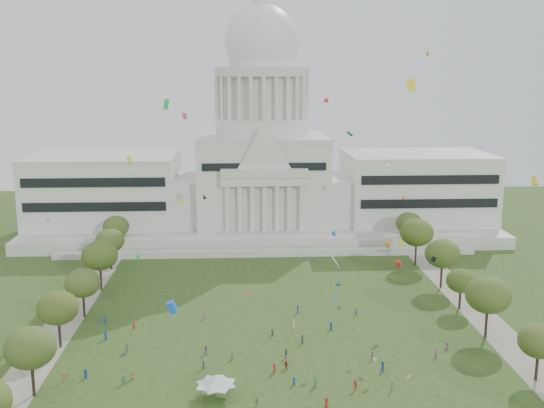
{
  "coord_description": "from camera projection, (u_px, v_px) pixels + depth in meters",
  "views": [
    {
      "loc": [
        -7.58,
        -107.09,
        55.16
      ],
      "look_at": [
        0.0,
        45.0,
        24.0
      ],
      "focal_mm": 42.0,
      "sensor_mm": 36.0,
      "label": 1
    }
  ],
  "objects": [
    {
      "name": "row_tree_l_6",
      "position": [
        116.0,
        226.0,
        199.49
      ],
      "size": [
        8.19,
        8.19,
        11.64
      ],
      "color": "black",
      "rests_on": "ground"
    },
    {
      "name": "person_0",
      "position": [
        447.0,
        346.0,
        129.68
      ],
      "size": [
        0.92,
        0.82,
        1.59
      ],
      "primitive_type": "imported",
      "rotation": [
        0.0,
        0.0,
        5.78
      ],
      "color": "#994C8C",
      "rests_on": "ground"
    },
    {
      "name": "person_4",
      "position": [
        286.0,
        353.0,
        125.76
      ],
      "size": [
        0.85,
        1.27,
        1.99
      ],
      "primitive_type": "imported",
      "rotation": [
        0.0,
        0.0,
        4.52
      ],
      "color": "#4C4C51",
      "rests_on": "ground"
    },
    {
      "name": "row_tree_r_5",
      "position": [
        417.0,
        233.0,
        185.02
      ],
      "size": [
        9.82,
        9.82,
        13.96
      ],
      "color": "black",
      "rests_on": "ground"
    },
    {
      "name": "person_2",
      "position": [
        436.0,
        354.0,
        125.83
      ],
      "size": [
        0.89,
        0.68,
        1.62
      ],
      "primitive_type": "imported",
      "rotation": [
        0.0,
        0.0,
        0.28
      ],
      "color": "#994C8C",
      "rests_on": "ground"
    },
    {
      "name": "ground",
      "position": [
        284.0,
        382.0,
        116.21
      ],
      "size": [
        400.0,
        400.0,
        0.0
      ],
      "primitive_type": "plane",
      "color": "#2C421A",
      "rests_on": "ground"
    },
    {
      "name": "row_tree_r_1",
      "position": [
        539.0,
        341.0,
        115.22
      ],
      "size": [
        7.58,
        7.58,
        10.78
      ],
      "color": "black",
      "rests_on": "ground"
    },
    {
      "name": "person_3",
      "position": [
        355.0,
        385.0,
        113.08
      ],
      "size": [
        1.17,
        1.42,
        1.96
      ],
      "primitive_type": "imported",
      "rotation": [
        0.0,
        0.0,
        5.2
      ],
      "color": "#B21E1E",
      "rests_on": "ground"
    },
    {
      "name": "path_left",
      "position": [
        63.0,
        324.0,
        143.22
      ],
      "size": [
        8.0,
        160.0,
        0.04
      ],
      "primitive_type": "cube",
      "color": "gray",
      "rests_on": "ground"
    },
    {
      "name": "row_tree_l_1",
      "position": [
        30.0,
        348.0,
        109.37
      ],
      "size": [
        8.86,
        8.86,
        12.59
      ],
      "color": "black",
      "rests_on": "ground"
    },
    {
      "name": "row_tree_r_3",
      "position": [
        461.0,
        281.0,
        150.7
      ],
      "size": [
        7.01,
        7.01,
        9.98
      ],
      "color": "black",
      "rests_on": "ground"
    },
    {
      "name": "distant_crowd",
      "position": [
        218.0,
        348.0,
        128.63
      ],
      "size": [
        59.68,
        36.62,
        1.93
      ],
      "color": "olive",
      "rests_on": "ground"
    },
    {
      "name": "row_tree_l_4",
      "position": [
        100.0,
        256.0,
        163.47
      ],
      "size": [
        9.29,
        9.29,
        13.21
      ],
      "color": "black",
      "rests_on": "ground"
    },
    {
      "name": "event_tent",
      "position": [
        216.0,
        379.0,
        110.22
      ],
      "size": [
        9.35,
        9.35,
        4.15
      ],
      "color": "#4C4C4C",
      "rests_on": "ground"
    },
    {
      "name": "row_tree_l_3",
      "position": [
        82.0,
        283.0,
        145.6
      ],
      "size": [
        8.12,
        8.12,
        11.55
      ],
      "color": "black",
      "rests_on": "ground"
    },
    {
      "name": "row_tree_r_4",
      "position": [
        442.0,
        254.0,
        165.5
      ],
      "size": [
        9.19,
        9.19,
        13.06
      ],
      "color": "black",
      "rests_on": "ground"
    },
    {
      "name": "row_tree_r_6",
      "position": [
        409.0,
        223.0,
        202.98
      ],
      "size": [
        8.42,
        8.42,
        11.97
      ],
      "color": "black",
      "rests_on": "ground"
    },
    {
      "name": "path_right",
      "position": [
        481.0,
        316.0,
        147.9
      ],
      "size": [
        8.0,
        160.0,
        0.04
      ],
      "primitive_type": "cube",
      "color": "gray",
      "rests_on": "ground"
    },
    {
      "name": "capitol",
      "position": [
        262.0,
        170.0,
        222.89
      ],
      "size": [
        160.0,
        64.5,
        91.3
      ],
      "color": "#BAB7AF",
      "rests_on": "ground"
    },
    {
      "name": "person_9",
      "position": [
        392.0,
        386.0,
        112.87
      ],
      "size": [
        1.05,
        1.31,
        1.8
      ],
      "primitive_type": "imported",
      "rotation": [
        0.0,
        0.0,
        1.12
      ],
      "color": "#33723F",
      "rests_on": "ground"
    },
    {
      "name": "row_tree_l_5",
      "position": [
        110.0,
        241.0,
        181.8
      ],
      "size": [
        8.33,
        8.33,
        11.85
      ],
      "color": "black",
      "rests_on": "ground"
    },
    {
      "name": "row_tree_r_2",
      "position": [
        488.0,
        295.0,
        133.49
      ],
      "size": [
        9.55,
        9.55,
        13.58
      ],
      "color": "black",
      "rests_on": "ground"
    },
    {
      "name": "person_7",
      "position": [
        257.0,
        401.0,
        107.92
      ],
      "size": [
        0.61,
        0.49,
        1.53
      ],
      "primitive_type": "imported",
      "rotation": [
        0.0,
        0.0,
        3.3
      ],
      "color": "#4C4C51",
      "rests_on": "ground"
    },
    {
      "name": "person_5",
      "position": [
        286.0,
        365.0,
        121.04
      ],
      "size": [
        1.6,
        1.43,
        1.67
      ],
      "primitive_type": "imported",
      "rotation": [
        0.0,
        0.0,
        2.49
      ],
      "color": "#B21E1E",
      "rests_on": "ground"
    },
    {
      "name": "person_6",
      "position": [
        326.0,
        403.0,
        106.95
      ],
      "size": [
        0.69,
        0.97,
        1.88
      ],
      "primitive_type": "imported",
      "rotation": [
        0.0,
        0.0,
        1.47
      ],
      "color": "#B21E1E",
      "rests_on": "ground"
    },
    {
      "name": "kite_swarm",
      "position": [
        279.0,
        231.0,
        115.52
      ],
      "size": [
        87.12,
        103.37,
        56.01
      ],
      "color": "orange",
      "rests_on": "ground"
    },
    {
      "name": "person_10",
      "position": [
        372.0,
        356.0,
        125.01
      ],
      "size": [
        0.73,
        1.04,
        1.61
      ],
      "primitive_type": "imported",
      "rotation": [
        0.0,
        0.0,
        1.33
      ],
      "color": "olive",
      "rests_on": "ground"
    },
    {
      "name": "person_8",
      "position": [
        206.0,
        350.0,
        127.18
      ],
      "size": [
        0.96,
        0.66,
        1.85
      ],
      "primitive_type": "imported",
      "rotation": [
        0.0,
        0.0,
        3.02
      ],
      "color": "#994C8C",
      "rests_on": "ground"
    },
    {
      "name": "row_tree_l_2",
      "position": [
        58.0,
        308.0,
        129.24
      ],
      "size": [
        8.42,
        8.42,
        11.97
      ],
      "color": "black",
      "rests_on": "ground"
    }
  ]
}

